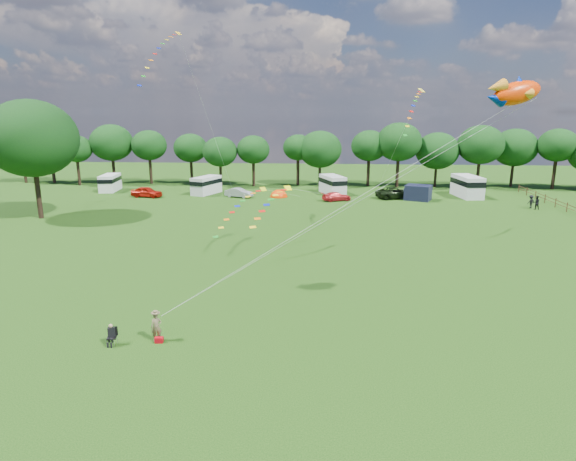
# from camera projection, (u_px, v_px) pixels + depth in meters

# --- Properties ---
(ground_plane) EXTENTS (180.00, 180.00, 0.00)m
(ground_plane) POSITION_uv_depth(u_px,v_px,m) (277.00, 337.00, 26.08)
(ground_plane) COLOR black
(ground_plane) RESTS_ON ground
(tree_line) EXTENTS (102.98, 10.98, 10.27)m
(tree_line) POSITION_uv_depth(u_px,v_px,m) (342.00, 147.00, 77.41)
(tree_line) COLOR black
(tree_line) RESTS_ON ground
(big_tree) EXTENTS (10.00, 10.00, 13.28)m
(big_tree) POSITION_uv_depth(u_px,v_px,m) (31.00, 139.00, 53.18)
(big_tree) COLOR black
(big_tree) RESTS_ON ground
(fence) EXTENTS (0.12, 33.12, 1.20)m
(fence) POSITION_uv_depth(u_px,v_px,m) (573.00, 209.00, 57.00)
(fence) COLOR #472D19
(fence) RESTS_ON ground
(car_a) EXTENTS (4.75, 2.48, 1.51)m
(car_a) POSITION_uv_depth(u_px,v_px,m) (147.00, 192.00, 68.74)
(car_a) COLOR #B1150A
(car_a) RESTS_ON ground
(car_b) EXTENTS (3.98, 2.48, 1.32)m
(car_b) POSITION_uv_depth(u_px,v_px,m) (239.00, 193.00, 68.63)
(car_b) COLOR #919598
(car_b) RESTS_ON ground
(car_c) EXTENTS (4.26, 2.99, 1.18)m
(car_c) POSITION_uv_depth(u_px,v_px,m) (337.00, 197.00, 65.98)
(car_c) COLOR red
(car_c) RESTS_ON ground
(car_d) EXTENTS (6.26, 4.20, 1.57)m
(car_d) POSITION_uv_depth(u_px,v_px,m) (396.00, 193.00, 67.75)
(car_d) COLOR black
(car_d) RESTS_ON ground
(campervan_a) EXTENTS (2.85, 5.38, 2.52)m
(campervan_a) POSITION_uv_depth(u_px,v_px,m) (110.00, 182.00, 74.05)
(campervan_a) COLOR white
(campervan_a) RESTS_ON ground
(campervan_b) EXTENTS (3.93, 5.70, 2.57)m
(campervan_b) POSITION_uv_depth(u_px,v_px,m) (206.00, 185.00, 71.37)
(campervan_b) COLOR silver
(campervan_b) RESTS_ON ground
(campervan_c) EXTENTS (4.19, 6.02, 2.72)m
(campervan_c) POSITION_uv_depth(u_px,v_px,m) (333.00, 184.00, 71.36)
(campervan_c) COLOR silver
(campervan_c) RESTS_ON ground
(campervan_d) EXTENTS (3.41, 6.47, 3.03)m
(campervan_d) POSITION_uv_depth(u_px,v_px,m) (467.00, 186.00, 68.80)
(campervan_d) COLOR silver
(campervan_d) RESTS_ON ground
(tent_orange) EXTENTS (2.54, 2.78, 1.98)m
(tent_orange) POSITION_uv_depth(u_px,v_px,m) (279.00, 197.00, 69.22)
(tent_orange) COLOR #F43400
(tent_orange) RESTS_ON ground
(tent_greyblue) EXTENTS (3.74, 4.09, 2.78)m
(tent_greyblue) POSITION_uv_depth(u_px,v_px,m) (411.00, 198.00, 68.33)
(tent_greyblue) COLOR #435362
(tent_greyblue) RESTS_ON ground
(awning_navy) EXTENTS (4.11, 3.78, 2.08)m
(awning_navy) POSITION_uv_depth(u_px,v_px,m) (418.00, 193.00, 66.37)
(awning_navy) COLOR black
(awning_navy) RESTS_ON ground
(kite_flyer) EXTENTS (0.66, 0.54, 1.57)m
(kite_flyer) POSITION_uv_depth(u_px,v_px,m) (156.00, 327.00, 25.50)
(kite_flyer) COLOR brown
(kite_flyer) RESTS_ON ground
(camp_chair) EXTENTS (0.59, 0.60, 1.19)m
(camp_chair) POSITION_uv_depth(u_px,v_px,m) (112.00, 332.00, 25.09)
(camp_chair) COLOR #99999E
(camp_chair) RESTS_ON ground
(kite_bag) EXTENTS (0.45, 0.32, 0.30)m
(kite_bag) POSITION_uv_depth(u_px,v_px,m) (159.00, 340.00, 25.44)
(kite_bag) COLOR #A3060F
(kite_bag) RESTS_ON ground
(fish_kite) EXTENTS (3.27, 1.93, 1.71)m
(fish_kite) POSITION_uv_depth(u_px,v_px,m) (513.00, 93.00, 23.60)
(fish_kite) COLOR #F23400
(fish_kite) RESTS_ON ground
(streamer_kite_a) EXTENTS (3.24, 5.55, 5.74)m
(streamer_kite_a) POSITION_uv_depth(u_px,v_px,m) (162.00, 49.00, 48.79)
(streamer_kite_a) COLOR yellow
(streamer_kite_a) RESTS_ON ground
(streamer_kite_b) EXTENTS (4.25, 4.61, 3.78)m
(streamer_kite_b) POSITION_uv_depth(u_px,v_px,m) (244.00, 204.00, 42.67)
(streamer_kite_b) COLOR #CED012
(streamer_kite_b) RESTS_ON ground
(streamer_kite_c) EXTENTS (3.19, 4.91, 2.80)m
(streamer_kite_c) POSITION_uv_depth(u_px,v_px,m) (274.00, 200.00, 40.70)
(streamer_kite_c) COLOR #FFFC02
(streamer_kite_c) RESTS_ON ground
(walker_a) EXTENTS (0.88, 0.58, 1.73)m
(walker_a) POSITION_uv_depth(u_px,v_px,m) (536.00, 203.00, 60.00)
(walker_a) COLOR black
(walker_a) RESTS_ON ground
(walker_b) EXTENTS (1.19, 0.95, 1.67)m
(walker_b) POSITION_uv_depth(u_px,v_px,m) (531.00, 202.00, 60.92)
(walker_b) COLOR black
(walker_b) RESTS_ON ground
(streamer_kite_d) EXTENTS (2.70, 5.17, 4.31)m
(streamer_kite_d) POSITION_uv_depth(u_px,v_px,m) (415.00, 104.00, 44.57)
(streamer_kite_d) COLOR yellow
(streamer_kite_d) RESTS_ON ground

